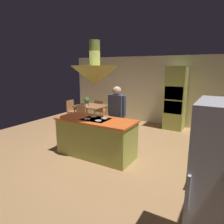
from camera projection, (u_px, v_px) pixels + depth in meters
ground at (101, 152)px, 5.22m from camera, size 8.16×8.16×0.00m
wall_back at (149, 90)px, 7.85m from camera, size 6.80×0.10×2.55m
kitchen_island at (96, 137)px, 4.95m from camera, size 1.94×0.84×0.95m
oven_tower at (175, 99)px, 7.01m from camera, size 0.66×0.62×2.17m
dining_table at (90, 108)px, 7.52m from camera, size 1.03×0.86×0.76m
person_at_island at (117, 113)px, 5.33m from camera, size 0.53×0.22×1.67m
range_hood at (95, 74)px, 4.62m from camera, size 1.10×1.10×1.00m
pendant_light_over_table at (90, 75)px, 7.25m from camera, size 0.32×0.32×0.82m
chair_facing_island at (79, 116)px, 7.00m from camera, size 0.40×0.40×0.87m
chair_by_back_wall at (100, 109)px, 8.10m from camera, size 0.40×0.40×0.87m
chair_at_corner at (72, 110)px, 7.99m from camera, size 0.40×0.40×0.87m
potted_plant_on_table at (87, 101)px, 7.43m from camera, size 0.20×0.20×0.30m
cup_on_table at (87, 105)px, 7.31m from camera, size 0.07×0.07×0.09m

